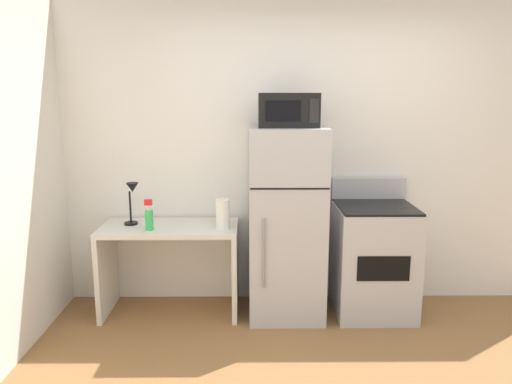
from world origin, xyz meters
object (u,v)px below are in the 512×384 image
at_px(desk, 170,252).
at_px(refrigerator, 286,223).
at_px(spray_bottle, 149,218).
at_px(oven_range, 374,259).
at_px(microwave, 288,110).
at_px(desk_lamp, 132,196).
at_px(paper_towel_roll, 223,214).

distance_m(desk, refrigerator, 0.99).
xyz_separation_m(spray_bottle, oven_range, (1.82, 0.10, -0.38)).
bearing_deg(microwave, desk, 176.98).
bearing_deg(oven_range, spray_bottle, -176.81).
height_order(microwave, oven_range, microwave).
bearing_deg(microwave, refrigerator, 90.33).
bearing_deg(refrigerator, microwave, -89.67).
bearing_deg(microwave, desk_lamp, 176.44).
bearing_deg(refrigerator, desk, 178.24).
distance_m(desk, oven_range, 1.69).
relative_size(desk_lamp, microwave, 0.77).
distance_m(spray_bottle, paper_towel_roll, 0.58).
relative_size(desk, refrigerator, 0.72).
relative_size(spray_bottle, paper_towel_roll, 1.04).
height_order(desk_lamp, refrigerator, refrigerator).
bearing_deg(spray_bottle, desk_lamp, 136.88).
bearing_deg(desk, desk_lamp, 174.69).
bearing_deg(desk_lamp, refrigerator, -2.60).
distance_m(desk_lamp, oven_range, 2.06).
xyz_separation_m(desk, microwave, (0.96, -0.05, 1.17)).
xyz_separation_m(refrigerator, microwave, (0.00, -0.02, 0.91)).
bearing_deg(desk, refrigerator, -1.76).
height_order(desk, oven_range, oven_range).
relative_size(paper_towel_roll, oven_range, 0.22).
height_order(desk_lamp, spray_bottle, desk_lamp).
bearing_deg(spray_bottle, refrigerator, 5.10).
bearing_deg(spray_bottle, microwave, 4.00).
distance_m(refrigerator, microwave, 0.91).
xyz_separation_m(desk_lamp, oven_range, (1.99, -0.05, -0.52)).
height_order(spray_bottle, oven_range, oven_range).
distance_m(desk_lamp, microwave, 1.44).
height_order(paper_towel_roll, refrigerator, refrigerator).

